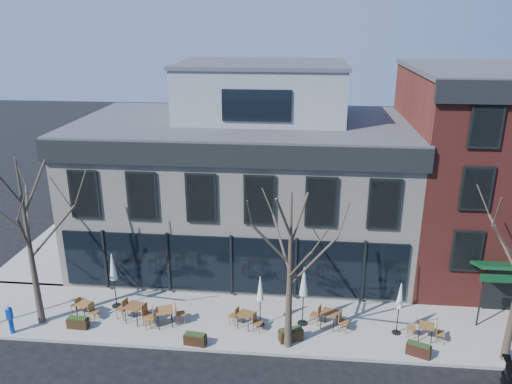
{
  "coord_description": "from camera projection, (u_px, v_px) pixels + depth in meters",
  "views": [
    {
      "loc": [
        3.38,
        -22.09,
        13.57
      ],
      "look_at": [
        1.04,
        2.0,
        5.07
      ],
      "focal_mm": 35.0,
      "sensor_mm": 36.0,
      "label": 1
    }
  ],
  "objects": [
    {
      "name": "ground",
      "position": [
        232.0,
        297.0,
        25.55
      ],
      "size": [
        120.0,
        120.0,
        0.0
      ],
      "primitive_type": "plane",
      "color": "black",
      "rests_on": "ground"
    },
    {
      "name": "sidewalk_front",
      "position": [
        295.0,
        324.0,
        23.21
      ],
      "size": [
        33.5,
        4.7,
        0.15
      ],
      "primitive_type": "cube",
      "color": "gray",
      "rests_on": "ground"
    },
    {
      "name": "sidewalk_side",
      "position": [
        73.0,
        238.0,
        32.19
      ],
      "size": [
        4.5,
        12.0,
        0.15
      ],
      "primitive_type": "cube",
      "color": "gray",
      "rests_on": "ground"
    },
    {
      "name": "corner_building",
      "position": [
        244.0,
        180.0,
        28.74
      ],
      "size": [
        18.39,
        10.39,
        11.1
      ],
      "color": "beige",
      "rests_on": "ground"
    },
    {
      "name": "red_brick_building",
      "position": [
        479.0,
        171.0,
        27.18
      ],
      "size": [
        8.2,
        11.78,
        11.18
      ],
      "color": "maroon",
      "rests_on": "ground"
    },
    {
      "name": "tree_corner",
      "position": [
        29.0,
        242.0,
        21.91
      ],
      "size": [
        3.93,
        3.98,
        7.92
      ],
      "color": "#382B21",
      "rests_on": "sidewalk_front"
    },
    {
      "name": "tree_mid",
      "position": [
        290.0,
        271.0,
        20.36
      ],
      "size": [
        3.5,
        3.55,
        7.04
      ],
      "color": "#382B21",
      "rests_on": "sidewalk_front"
    },
    {
      "name": "call_box",
      "position": [
        10.0,
        319.0,
        22.2
      ],
      "size": [
        0.27,
        0.27,
        1.37
      ],
      "color": "#0D3BAC",
      "rests_on": "sidewalk_front"
    },
    {
      "name": "cafe_set_0",
      "position": [
        85.0,
        308.0,
        23.54
      ],
      "size": [
        1.64,
        1.02,
        0.85
      ],
      "color": "brown",
      "rests_on": "sidewalk_front"
    },
    {
      "name": "cafe_set_1",
      "position": [
        135.0,
        311.0,
        23.1
      ],
      "size": [
        2.03,
        1.03,
        1.04
      ],
      "color": "brown",
      "rests_on": "sidewalk_front"
    },
    {
      "name": "cafe_set_2",
      "position": [
        165.0,
        315.0,
        22.82
      ],
      "size": [
        1.95,
        1.12,
        1.0
      ],
      "color": "brown",
      "rests_on": "sidewalk_front"
    },
    {
      "name": "cafe_set_3",
      "position": [
        246.0,
        319.0,
        22.69
      ],
      "size": [
        1.7,
        1.0,
        0.88
      ],
      "color": "brown",
      "rests_on": "sidewalk_front"
    },
    {
      "name": "cafe_set_4",
      "position": [
        329.0,
        318.0,
        22.69
      ],
      "size": [
        1.86,
        1.08,
        0.96
      ],
      "color": "brown",
      "rests_on": "sidewalk_front"
    },
    {
      "name": "cafe_set_5",
      "position": [
        426.0,
        330.0,
        21.86
      ],
      "size": [
        1.69,
        0.82,
        0.87
      ],
      "color": "brown",
      "rests_on": "sidewalk_front"
    },
    {
      "name": "umbrella_0",
      "position": [
        113.0,
        269.0,
        23.82
      ],
      "size": [
        0.46,
        0.46,
        2.88
      ],
      "color": "black",
      "rests_on": "sidewalk_front"
    },
    {
      "name": "umbrella_2",
      "position": [
        260.0,
        291.0,
        22.42
      ],
      "size": [
        0.4,
        0.4,
        2.51
      ],
      "color": "black",
      "rests_on": "sidewalk_front"
    },
    {
      "name": "umbrella_3",
      "position": [
        304.0,
        284.0,
        22.42
      ],
      "size": [
        0.47,
        0.47,
        2.92
      ],
      "color": "black",
      "rests_on": "sidewalk_front"
    },
    {
      "name": "umbrella_4",
      "position": [
        400.0,
        298.0,
        21.83
      ],
      "size": [
        0.41,
        0.41,
        2.54
      ],
      "color": "black",
      "rests_on": "sidewalk_front"
    },
    {
      "name": "planter_0",
      "position": [
        78.0,
        322.0,
        22.73
      ],
      "size": [
        0.98,
        0.43,
        0.54
      ],
      "color": "black",
      "rests_on": "sidewalk_front"
    },
    {
      "name": "planter_1",
      "position": [
        195.0,
        339.0,
        21.56
      ],
      "size": [
        1.01,
        0.51,
        0.54
      ],
      "color": "black",
      "rests_on": "sidewalk_front"
    },
    {
      "name": "planter_2",
      "position": [
        291.0,
        334.0,
        21.84
      ],
      "size": [
        1.13,
        0.79,
        0.59
      ],
      "color": "black",
      "rests_on": "sidewalk_front"
    },
    {
      "name": "planter_3",
      "position": [
        419.0,
        349.0,
        20.87
      ],
      "size": [
        1.07,
        0.76,
        0.56
      ],
      "color": "black",
      "rests_on": "sidewalk_front"
    }
  ]
}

